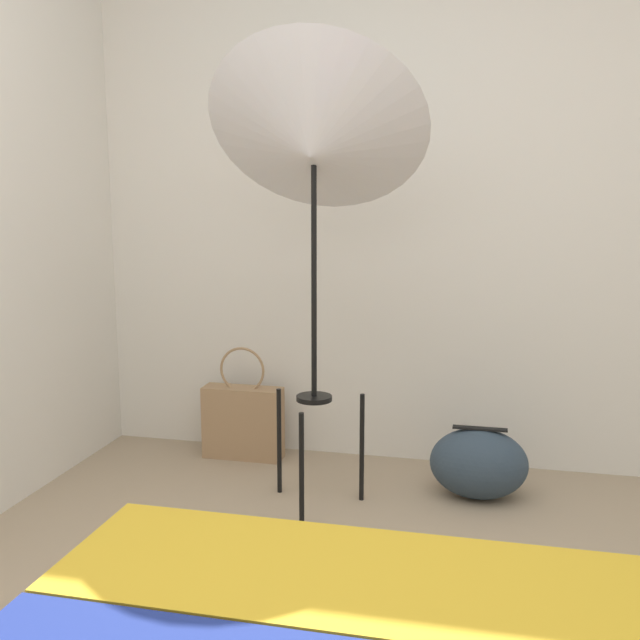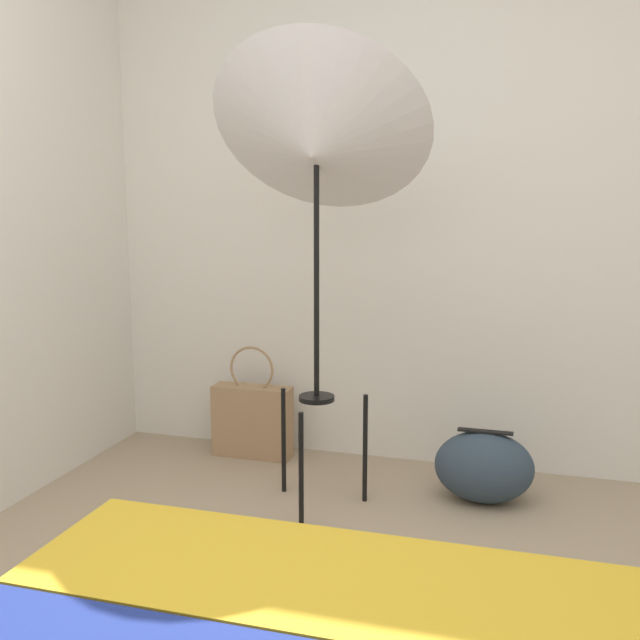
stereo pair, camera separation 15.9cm
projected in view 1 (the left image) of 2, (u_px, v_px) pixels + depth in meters
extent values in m
cube|color=silver|center=(420.00, 188.00, 3.44)|extent=(8.00, 0.05, 2.60)
cube|color=gold|center=(386.00, 584.00, 1.59)|extent=(1.43, 0.44, 0.04)
cylinder|color=black|center=(302.00, 471.00, 2.86)|extent=(0.02, 0.02, 0.46)
cylinder|color=black|center=(279.00, 441.00, 3.20)|extent=(0.02, 0.02, 0.46)
cylinder|color=black|center=(362.00, 448.00, 3.12)|extent=(0.02, 0.02, 0.46)
cylinder|color=black|center=(314.00, 398.00, 3.02)|extent=(0.14, 0.14, 0.02)
cylinder|color=black|center=(314.00, 273.00, 2.93)|extent=(0.02, 0.02, 1.01)
cone|color=silver|center=(314.00, 141.00, 2.84)|extent=(0.87, 0.73, 0.76)
cube|color=#9E7A56|center=(243.00, 423.00, 3.63)|extent=(0.39, 0.12, 0.35)
torus|color=#9E7A56|center=(242.00, 370.00, 3.58)|extent=(0.22, 0.01, 0.22)
ellipsoid|color=#2D3D4C|center=(479.00, 463.00, 3.16)|extent=(0.41, 0.30, 0.30)
cube|color=black|center=(480.00, 428.00, 3.13)|extent=(0.23, 0.04, 0.01)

